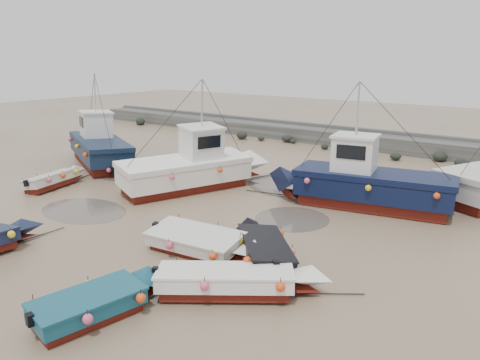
% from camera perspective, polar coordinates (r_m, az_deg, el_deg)
% --- Properties ---
extents(ground, '(120.00, 120.00, 0.00)m').
position_cam_1_polar(ground, '(22.97, -10.30, -4.24)').
color(ground, '#967E60').
rests_on(ground, ground).
extents(seawall, '(60.00, 4.92, 1.50)m').
position_cam_1_polar(seawall, '(40.53, 13.09, 4.91)').
color(seawall, slate).
rests_on(seawall, ground).
extents(puddle_a, '(4.89, 4.89, 0.01)m').
position_cam_1_polar(puddle_a, '(24.54, -18.51, -3.52)').
color(puddle_a, '#554C45').
rests_on(puddle_a, ground).
extents(puddle_b, '(3.49, 3.49, 0.01)m').
position_cam_1_polar(puddle_b, '(22.24, 6.36, -4.71)').
color(puddle_b, '#554C45').
rests_on(puddle_b, ground).
extents(puddle_c, '(4.35, 4.35, 0.01)m').
position_cam_1_polar(puddle_c, '(31.33, -14.64, 0.73)').
color(puddle_c, '#554C45').
rests_on(puddle_c, ground).
extents(puddle_d, '(6.31, 6.31, 0.01)m').
position_cam_1_polar(puddle_d, '(28.40, 7.49, -0.36)').
color(puddle_d, '#554C45').
rests_on(puddle_d, ground).
extents(dinghy_0, '(2.20, 5.57, 1.43)m').
position_cam_1_polar(dinghy_0, '(29.33, -21.46, 0.31)').
color(dinghy_0, maroon).
rests_on(dinghy_0, ground).
extents(dinghy_2, '(2.36, 5.39, 1.43)m').
position_cam_1_polar(dinghy_2, '(14.74, -16.75, -13.69)').
color(dinghy_2, maroon).
rests_on(dinghy_2, ground).
extents(dinghy_3, '(5.94, 4.64, 1.43)m').
position_cam_1_polar(dinghy_3, '(15.29, -0.42, -12.01)').
color(dinghy_3, maroon).
rests_on(dinghy_3, ground).
extents(dinghy_4, '(5.78, 2.12, 1.43)m').
position_cam_1_polar(dinghy_4, '(30.25, -13.87, 1.35)').
color(dinghy_4, maroon).
rests_on(dinghy_4, ground).
extents(dinghy_5, '(6.10, 2.34, 1.43)m').
position_cam_1_polar(dinghy_5, '(18.25, -4.45, -7.36)').
color(dinghy_5, maroon).
rests_on(dinghy_5, ground).
extents(dinghy_6, '(4.65, 4.67, 1.43)m').
position_cam_1_polar(dinghy_6, '(17.85, 2.65, -7.85)').
color(dinghy_6, maroon).
rests_on(dinghy_6, ground).
extents(cabin_boat_0, '(10.76, 6.55, 6.22)m').
position_cam_1_polar(cabin_boat_0, '(34.53, -17.00, 4.07)').
color(cabin_boat_0, maroon).
rests_on(cabin_boat_0, ground).
extents(cabin_boat_1, '(5.36, 10.38, 6.22)m').
position_cam_1_polar(cabin_boat_1, '(26.78, -5.57, 1.66)').
color(cabin_boat_1, maroon).
rests_on(cabin_boat_1, ground).
extents(cabin_boat_2, '(10.88, 4.49, 6.22)m').
position_cam_1_polar(cabin_boat_2, '(24.33, 14.52, -0.14)').
color(cabin_boat_2, maroon).
rests_on(cabin_boat_2, ground).
extents(person, '(0.76, 0.57, 1.91)m').
position_cam_1_polar(person, '(27.93, -7.49, -0.64)').
color(person, '#151D33').
rests_on(person, ground).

